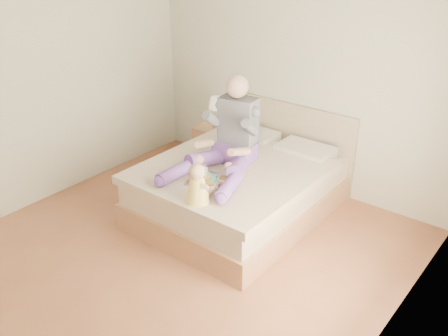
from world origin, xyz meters
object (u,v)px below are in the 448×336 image
Objects in this scene: adult at (229,141)px; tray at (211,179)px; nightstand at (215,146)px; baby at (198,186)px; bed at (243,185)px.

tray is (0.09, -0.41, -0.26)m from adult.
nightstand is 1.43m from adult.
adult is 3.19× the size of baby.
baby is at bearing -81.05° from adult.
bed is at bearing 58.95° from adult.
tray is (0.03, -0.57, 0.32)m from bed.
bed is 1.24m from nightstand.
tray is at bearing -87.46° from bed.
bed is at bearing -43.03° from nightstand.
adult reaches higher than bed.
baby reaches higher than nightstand.
nightstand is 2.11m from baby.
baby is (0.25, -0.78, -0.13)m from adult.
tray is (1.03, -1.30, 0.37)m from nightstand.
bed is 0.60m from adult.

